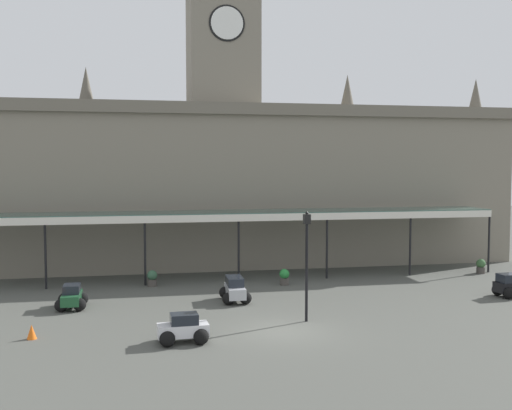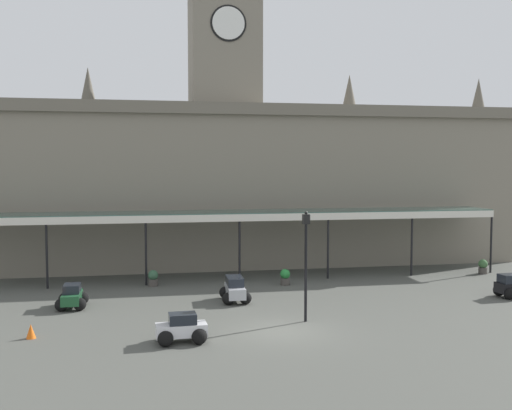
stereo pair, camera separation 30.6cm
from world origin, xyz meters
name	(u,v)px [view 1 (the left image)]	position (x,y,z in m)	size (l,w,h in m)	color
ground_plane	(281,331)	(0.00, 0.00, 0.00)	(140.00, 140.00, 0.00)	#4D4E48
station_building	(223,176)	(0.00, 18.29, 6.42)	(42.13, 7.20, 21.10)	gray
entrance_canopy	(235,214)	(0.00, 12.47, 4.10)	(34.18, 3.26, 4.25)	#38564C
car_green_sedan	(72,298)	(-9.36, 6.06, 0.50)	(1.52, 2.05, 1.19)	#1E512D
car_silver_estate	(235,290)	(-1.06, 6.04, 0.56)	(1.58, 2.27, 1.27)	#B2B5BA
car_white_sedan	(183,330)	(-4.29, -0.87, 0.50)	(2.09, 1.58, 1.19)	silver
victorian_lamppost	(307,254)	(1.52, 1.34, 3.15)	(0.30, 0.30, 5.08)	black
traffic_cone	(32,332)	(-10.41, 0.83, 0.30)	(0.40, 0.40, 0.60)	orange
planter_by_canopy	(481,266)	(16.28, 10.91, 0.49)	(0.60, 0.60, 0.96)	#47423D
planter_forecourt_centre	(152,278)	(-5.27, 10.80, 0.49)	(0.60, 0.60, 0.96)	#47423D
planter_near_kerb	(284,277)	(2.53, 9.71, 0.49)	(0.60, 0.60, 0.96)	#47423D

